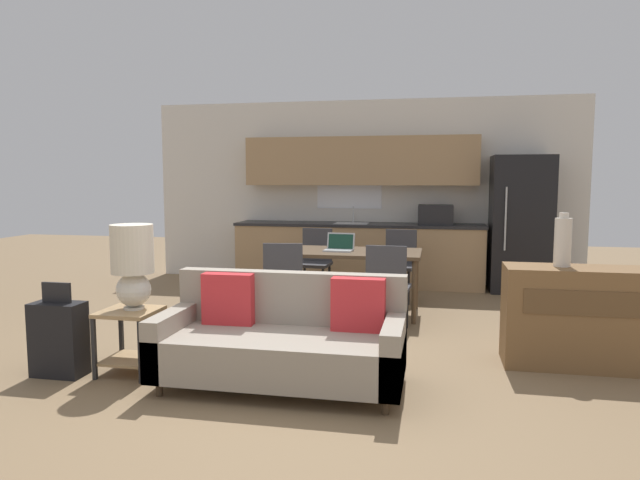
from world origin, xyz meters
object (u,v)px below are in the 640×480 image
object	(u,v)px
refrigerator	(520,224)
laptop	(340,246)
dining_chair_far_left	(315,259)
dining_table	(346,256)
dining_chair_far_right	(399,261)
vase	(563,241)
credenza	(581,317)
table_lamp	(133,262)
side_table	(130,331)
dining_chair_near_right	(388,283)
couch	(283,341)
suitcase	(59,338)
dining_chair_near_left	(284,280)

from	to	relation	value
refrigerator	laptop	size ratio (longest dim) A/B	5.55
dining_chair_far_left	laptop	distance (m)	0.97
dining_table	dining_chair_far_right	xyz separation A→B (m)	(0.55, 0.81, -0.16)
refrigerator	vase	bearing A→B (deg)	-92.04
credenza	vase	distance (m)	0.64
table_lamp	laptop	bearing A→B (deg)	61.39
refrigerator	credenza	bearing A→B (deg)	-89.18
laptop	table_lamp	bearing A→B (deg)	-115.22
dining_table	vase	world-z (taller)	vase
credenza	side_table	bearing A→B (deg)	-166.11
dining_chair_far_left	dining_chair_near_right	bearing A→B (deg)	-52.03
laptop	refrigerator	bearing A→B (deg)	41.88
dining_table	side_table	size ratio (longest dim) A/B	3.29
refrigerator	credenza	world-z (taller)	refrigerator
vase	laptop	distance (m)	2.56
dining_chair_near_right	dining_chair_far_left	bearing A→B (deg)	-51.96
vase	dining_chair_near_right	bearing A→B (deg)	154.83
couch	suitcase	xyz separation A→B (m)	(-1.78, -0.17, -0.03)
dining_table	laptop	distance (m)	0.13
side_table	table_lamp	xyz separation A→B (m)	(0.02, 0.04, 0.55)
dining_table	table_lamp	world-z (taller)	table_lamp
dining_chair_near_right	suitcase	distance (m)	3.01
dining_table	table_lamp	distance (m)	2.71
dining_chair_near_right	dining_chair_far_right	world-z (taller)	same
couch	side_table	bearing A→B (deg)	-179.86
couch	dining_chair_near_right	size ratio (longest dim) A/B	2.02
dining_chair_near_left	dining_table	bearing A→B (deg)	-133.11
dining_table	dining_chair_near_right	world-z (taller)	dining_chair_near_right
vase	laptop	xyz separation A→B (m)	(-2.10, 1.45, -0.26)
couch	side_table	distance (m)	1.26
dining_chair_far_right	laptop	xyz separation A→B (m)	(-0.63, -0.83, 0.27)
side_table	table_lamp	distance (m)	0.55
table_lamp	dining_chair_far_left	size ratio (longest dim) A/B	0.75
vase	couch	bearing A→B (deg)	-156.86
side_table	credenza	size ratio (longest dim) A/B	0.42
couch	credenza	distance (m)	2.45
credenza	vase	world-z (taller)	vase
couch	dining_chair_far_right	xyz separation A→B (m)	(0.66, 3.19, 0.17)
dining_chair_far_left	laptop	bearing A→B (deg)	-56.96
refrigerator	side_table	bearing A→B (deg)	-130.38
refrigerator	dining_table	distance (m)	2.77
vase	refrigerator	bearing A→B (deg)	87.96
laptop	side_table	bearing A→B (deg)	-115.29
side_table	dining_chair_near_left	xyz separation A→B (m)	(0.84, 1.61, 0.16)
dining_chair_far_right	laptop	bearing A→B (deg)	-119.31
laptop	dining_chair_near_left	bearing A→B (deg)	-117.64
dining_chair_near_left	suitcase	world-z (taller)	dining_chair_near_left
table_lamp	dining_chair_far_right	xyz separation A→B (m)	(1.89, 3.15, -0.39)
table_lamp	dining_chair_near_left	bearing A→B (deg)	62.59
refrigerator	dining_chair_far_left	distance (m)	2.87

